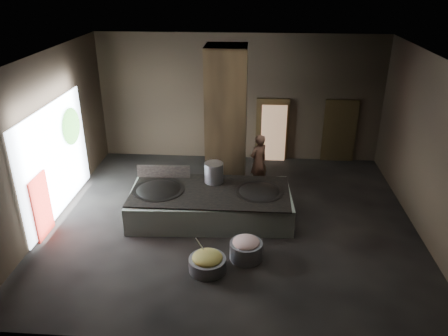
# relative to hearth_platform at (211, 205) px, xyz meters

# --- Properties ---
(floor) EXTENTS (10.00, 9.00, 0.10)m
(floor) POSITION_rel_hearth_platform_xyz_m (0.62, -0.12, -0.44)
(floor) COLOR black
(floor) RESTS_ON ground
(ceiling) EXTENTS (10.00, 9.00, 0.10)m
(ceiling) POSITION_rel_hearth_platform_xyz_m (0.62, -0.12, 4.16)
(ceiling) COLOR black
(ceiling) RESTS_ON back_wall
(back_wall) EXTENTS (10.00, 0.10, 4.50)m
(back_wall) POSITION_rel_hearth_platform_xyz_m (0.62, 4.43, 1.86)
(back_wall) COLOR black
(back_wall) RESTS_ON ground
(front_wall) EXTENTS (10.00, 0.10, 4.50)m
(front_wall) POSITION_rel_hearth_platform_xyz_m (0.62, -4.67, 1.86)
(front_wall) COLOR black
(front_wall) RESTS_ON ground
(left_wall) EXTENTS (0.10, 9.00, 4.50)m
(left_wall) POSITION_rel_hearth_platform_xyz_m (-4.43, -0.12, 1.86)
(left_wall) COLOR black
(left_wall) RESTS_ON ground
(right_wall) EXTENTS (0.10, 9.00, 4.50)m
(right_wall) POSITION_rel_hearth_platform_xyz_m (5.67, -0.12, 1.86)
(right_wall) COLOR black
(right_wall) RESTS_ON ground
(pillar) EXTENTS (1.20, 1.20, 4.50)m
(pillar) POSITION_rel_hearth_platform_xyz_m (0.32, 1.78, 1.86)
(pillar) COLOR black
(pillar) RESTS_ON ground
(hearth_platform) EXTENTS (4.56, 2.35, 0.78)m
(hearth_platform) POSITION_rel_hearth_platform_xyz_m (0.00, 0.00, 0.00)
(hearth_platform) COLOR silver
(hearth_platform) RESTS_ON ground
(platform_cap) EXTENTS (4.37, 2.10, 0.03)m
(platform_cap) POSITION_rel_hearth_platform_xyz_m (0.00, -0.00, 0.43)
(platform_cap) COLOR black
(platform_cap) RESTS_ON hearth_platform
(wok_left) EXTENTS (1.41, 1.41, 0.39)m
(wok_left) POSITION_rel_hearth_platform_xyz_m (-1.45, -0.05, 0.36)
(wok_left) COLOR black
(wok_left) RESTS_ON hearth_platform
(wok_left_rim) EXTENTS (1.44, 1.44, 0.05)m
(wok_left_rim) POSITION_rel_hearth_platform_xyz_m (-1.45, -0.05, 0.43)
(wok_left_rim) COLOR black
(wok_left_rim) RESTS_ON hearth_platform
(wok_right) EXTENTS (1.31, 1.31, 0.37)m
(wok_right) POSITION_rel_hearth_platform_xyz_m (1.35, 0.05, 0.36)
(wok_right) COLOR black
(wok_right) RESTS_ON hearth_platform
(wok_right_rim) EXTENTS (1.34, 1.34, 0.05)m
(wok_right_rim) POSITION_rel_hearth_platform_xyz_m (1.35, 0.05, 0.43)
(wok_right_rim) COLOR black
(wok_right_rim) RESTS_ON hearth_platform
(stock_pot) EXTENTS (0.54, 0.54, 0.58)m
(stock_pot) POSITION_rel_hearth_platform_xyz_m (0.05, 0.55, 0.74)
(stock_pot) COLOR silver
(stock_pot) RESTS_ON hearth_platform
(splash_guard) EXTENTS (1.55, 0.14, 0.39)m
(splash_guard) POSITION_rel_hearth_platform_xyz_m (-1.45, 0.75, 0.64)
(splash_guard) COLOR black
(splash_guard) RESTS_ON hearth_platform
(cook) EXTENTS (0.77, 0.74, 1.78)m
(cook) POSITION_rel_hearth_platform_xyz_m (1.34, 1.98, 0.50)
(cook) COLOR #8F5F48
(cook) RESTS_ON ground
(veg_basin) EXTENTS (1.11, 1.11, 0.32)m
(veg_basin) POSITION_rel_hearth_platform_xyz_m (0.17, -2.42, -0.23)
(veg_basin) COLOR slate
(veg_basin) RESTS_ON ground
(veg_fill) EXTENTS (0.72, 0.72, 0.22)m
(veg_fill) POSITION_rel_hearth_platform_xyz_m (0.17, -2.42, -0.04)
(veg_fill) COLOR olive
(veg_fill) RESTS_ON veg_basin
(ladle) EXTENTS (0.26, 0.27, 0.62)m
(ladle) POSITION_rel_hearth_platform_xyz_m (0.02, -2.27, 0.16)
(ladle) COLOR silver
(ladle) RESTS_ON veg_basin
(meat_basin) EXTENTS (0.91, 0.91, 0.44)m
(meat_basin) POSITION_rel_hearth_platform_xyz_m (1.05, -1.89, -0.17)
(meat_basin) COLOR slate
(meat_basin) RESTS_ON ground
(meat_fill) EXTENTS (0.66, 0.66, 0.25)m
(meat_fill) POSITION_rel_hearth_platform_xyz_m (1.05, -1.89, 0.06)
(meat_fill) COLOR #AE6B68
(meat_fill) RESTS_ON meat_basin
(doorway_near) EXTENTS (1.18, 0.08, 2.38)m
(doorway_near) POSITION_rel_hearth_platform_xyz_m (1.82, 4.33, 0.71)
(doorway_near) COLOR black
(doorway_near) RESTS_ON ground
(doorway_near_glow) EXTENTS (0.89, 0.04, 2.09)m
(doorway_near_glow) POSITION_rel_hearth_platform_xyz_m (1.87, 4.17, 0.66)
(doorway_near_glow) COLOR #8C6647
(doorway_near_glow) RESTS_ON ground
(doorway_far) EXTENTS (1.18, 0.08, 2.38)m
(doorway_far) POSITION_rel_hearth_platform_xyz_m (4.22, 4.33, 0.71)
(doorway_far) COLOR black
(doorway_far) RESTS_ON ground
(doorway_far_glow) EXTENTS (0.84, 0.04, 2.00)m
(doorway_far_glow) POSITION_rel_hearth_platform_xyz_m (4.15, 4.52, 0.66)
(doorway_far_glow) COLOR #8C6647
(doorway_far_glow) RESTS_ON ground
(left_opening) EXTENTS (0.04, 4.20, 3.10)m
(left_opening) POSITION_rel_hearth_platform_xyz_m (-4.33, 0.08, 1.21)
(left_opening) COLOR white
(left_opening) RESTS_ON ground
(pavilion_sliver) EXTENTS (0.05, 0.90, 1.70)m
(pavilion_sliver) POSITION_rel_hearth_platform_xyz_m (-4.26, -1.22, 0.46)
(pavilion_sliver) COLOR maroon
(pavilion_sliver) RESTS_ON ground
(tree_silhouette) EXTENTS (0.28, 1.10, 1.10)m
(tree_silhouette) POSITION_rel_hearth_platform_xyz_m (-4.23, 1.18, 1.81)
(tree_silhouette) COLOR #194714
(tree_silhouette) RESTS_ON left_opening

